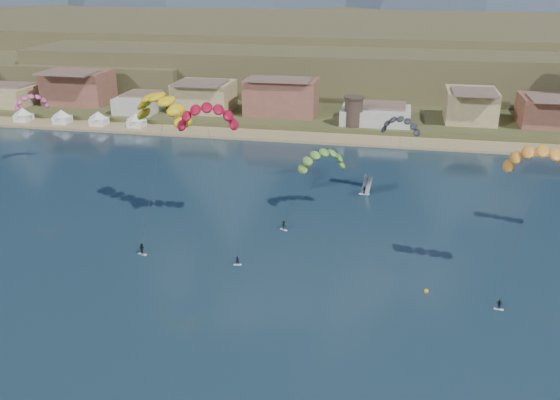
% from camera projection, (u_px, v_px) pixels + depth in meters
% --- Properties ---
extents(ground, '(2400.00, 2400.00, 0.00)m').
position_uv_depth(ground, '(226.00, 379.00, 68.83)').
color(ground, black).
rests_on(ground, ground).
extents(beach, '(2200.00, 12.00, 0.90)m').
position_uv_depth(beach, '(332.00, 138.00, 165.63)').
color(beach, tan).
rests_on(beach, ground).
extents(land, '(2200.00, 900.00, 4.00)m').
position_uv_depth(land, '(386.00, 18.00, 580.70)').
color(land, brown).
rests_on(land, ground).
extents(foothills, '(940.00, 210.00, 18.00)m').
position_uv_depth(foothills, '(413.00, 51.00, 273.94)').
color(foothills, brown).
rests_on(foothills, ground).
extents(town, '(400.00, 24.00, 12.00)m').
position_uv_depth(town, '(211.00, 94.00, 184.77)').
color(town, beige).
rests_on(town, ground).
extents(watchtower, '(5.82, 5.82, 8.60)m').
position_uv_depth(watchtower, '(354.00, 111.00, 169.81)').
color(watchtower, '#47382D').
rests_on(watchtower, ground).
extents(beach_tents, '(43.40, 6.40, 5.00)m').
position_uv_depth(beach_tents, '(79.00, 114.00, 178.33)').
color(beach_tents, white).
rests_on(beach_tents, ground).
extents(kitesurfer_red, '(14.23, 15.57, 26.03)m').
position_uv_depth(kitesurfer_red, '(207.00, 112.00, 99.56)').
color(kitesurfer_red, silver).
rests_on(kitesurfer_red, ground).
extents(kitesurfer_yellow, '(13.67, 20.97, 26.92)m').
position_uv_depth(kitesurfer_yellow, '(162.00, 103.00, 104.95)').
color(kitesurfer_yellow, silver).
rests_on(kitesurfer_yellow, ground).
extents(kitesurfer_orange, '(10.13, 10.04, 22.99)m').
position_uv_depth(kitesurfer_orange, '(541.00, 155.00, 81.14)').
color(kitesurfer_orange, silver).
rests_on(kitesurfer_orange, ground).
extents(kitesurfer_green, '(11.48, 14.54, 15.56)m').
position_uv_depth(kitesurfer_green, '(322.00, 157.00, 111.89)').
color(kitesurfer_green, silver).
rests_on(kitesurfer_green, ground).
extents(distant_kite_pink, '(8.07, 7.74, 19.05)m').
position_uv_depth(distant_kite_pink, '(31.00, 99.00, 136.33)').
color(distant_kite_pink, '#262626').
rests_on(distant_kite_pink, ground).
extents(distant_kite_dark, '(8.78, 6.59, 18.68)m').
position_uv_depth(distant_kite_dark, '(401.00, 122.00, 117.72)').
color(distant_kite_dark, '#262626').
rests_on(distant_kite_dark, ground).
extents(windsurfer, '(2.31, 2.51, 4.02)m').
position_uv_depth(windsurfer, '(365.00, 189.00, 124.73)').
color(windsurfer, silver).
rests_on(windsurfer, ground).
extents(buoy, '(0.71, 0.71, 0.71)m').
position_uv_depth(buoy, '(426.00, 291.00, 87.30)').
color(buoy, gold).
rests_on(buoy, ground).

